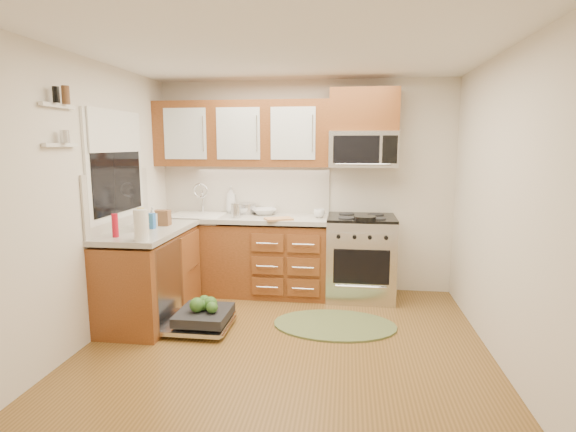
# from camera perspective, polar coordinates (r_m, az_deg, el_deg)

# --- Properties ---
(floor) EXTENTS (3.50, 3.50, 0.00)m
(floor) POSITION_cam_1_polar(r_m,az_deg,el_deg) (4.07, -0.43, -16.43)
(floor) COLOR brown
(floor) RESTS_ON ground
(ceiling) EXTENTS (3.50, 3.50, 0.00)m
(ceiling) POSITION_cam_1_polar(r_m,az_deg,el_deg) (3.75, -0.48, 20.55)
(ceiling) COLOR white
(ceiling) RESTS_ON ground
(wall_back) EXTENTS (3.50, 0.04, 2.50)m
(wall_back) POSITION_cam_1_polar(r_m,az_deg,el_deg) (5.44, 2.12, 3.76)
(wall_back) COLOR silver
(wall_back) RESTS_ON ground
(wall_front) EXTENTS (3.50, 0.04, 2.50)m
(wall_front) POSITION_cam_1_polar(r_m,az_deg,el_deg) (2.02, -7.41, -5.44)
(wall_front) COLOR silver
(wall_front) RESTS_ON ground
(wall_left) EXTENTS (0.04, 3.50, 2.50)m
(wall_left) POSITION_cam_1_polar(r_m,az_deg,el_deg) (4.32, -24.14, 1.57)
(wall_left) COLOR silver
(wall_left) RESTS_ON ground
(wall_right) EXTENTS (0.04, 3.50, 2.50)m
(wall_right) POSITION_cam_1_polar(r_m,az_deg,el_deg) (3.88, 26.09, 0.68)
(wall_right) COLOR silver
(wall_right) RESTS_ON ground
(base_cabinet_back) EXTENTS (2.05, 0.60, 0.85)m
(base_cabinet_back) POSITION_cam_1_polar(r_m,az_deg,el_deg) (5.40, -5.94, -5.21)
(base_cabinet_back) COLOR #5C3014
(base_cabinet_back) RESTS_ON ground
(base_cabinet_left) EXTENTS (0.60, 1.25, 0.85)m
(base_cabinet_left) POSITION_cam_1_polar(r_m,az_deg,el_deg) (4.79, -17.11, -7.43)
(base_cabinet_left) COLOR #5C3014
(base_cabinet_left) RESTS_ON ground
(countertop_back) EXTENTS (2.07, 0.64, 0.05)m
(countertop_back) POSITION_cam_1_polar(r_m,az_deg,el_deg) (5.30, -6.05, -0.25)
(countertop_back) COLOR #A49F96
(countertop_back) RESTS_ON base_cabinet_back
(countertop_left) EXTENTS (0.64, 1.27, 0.05)m
(countertop_left) POSITION_cam_1_polar(r_m,az_deg,el_deg) (4.68, -17.26, -1.85)
(countertop_left) COLOR #A49F96
(countertop_left) RESTS_ON base_cabinet_left
(backsplash_back) EXTENTS (2.05, 0.02, 0.57)m
(backsplash_back) POSITION_cam_1_polar(r_m,az_deg,el_deg) (5.54, -5.39, 3.41)
(backsplash_back) COLOR beige
(backsplash_back) RESTS_ON ground
(backsplash_left) EXTENTS (0.02, 1.25, 0.57)m
(backsplash_left) POSITION_cam_1_polar(r_m,az_deg,el_deg) (4.76, -20.67, 1.94)
(backsplash_left) COLOR beige
(backsplash_left) RESTS_ON ground
(upper_cabinets) EXTENTS (2.05, 0.35, 0.75)m
(upper_cabinets) POSITION_cam_1_polar(r_m,az_deg,el_deg) (5.36, -5.89, 10.33)
(upper_cabinets) COLOR #5C3014
(upper_cabinets) RESTS_ON ground
(cabinet_over_mw) EXTENTS (0.76, 0.35, 0.47)m
(cabinet_over_mw) POSITION_cam_1_polar(r_m,az_deg,el_deg) (5.23, 9.63, 13.13)
(cabinet_over_mw) COLOR #5C3014
(cabinet_over_mw) RESTS_ON ground
(range) EXTENTS (0.76, 0.64, 0.95)m
(range) POSITION_cam_1_polar(r_m,az_deg,el_deg) (5.23, 9.20, -5.19)
(range) COLOR silver
(range) RESTS_ON ground
(microwave) EXTENTS (0.76, 0.38, 0.40)m
(microwave) POSITION_cam_1_polar(r_m,az_deg,el_deg) (5.19, 9.51, 8.36)
(microwave) COLOR silver
(microwave) RESTS_ON ground
(sink) EXTENTS (0.62, 0.50, 0.26)m
(sink) POSITION_cam_1_polar(r_m,az_deg,el_deg) (5.44, -11.47, -1.20)
(sink) COLOR white
(sink) RESTS_ON ground
(dishwasher) EXTENTS (0.70, 0.60, 0.20)m
(dishwasher) POSITION_cam_1_polar(r_m,az_deg,el_deg) (4.49, -11.09, -12.72)
(dishwasher) COLOR silver
(dishwasher) RESTS_ON ground
(window) EXTENTS (0.03, 1.05, 1.05)m
(window) POSITION_cam_1_polar(r_m,az_deg,el_deg) (4.72, -21.04, 6.00)
(window) COLOR white
(window) RESTS_ON ground
(window_blind) EXTENTS (0.02, 0.96, 0.40)m
(window_blind) POSITION_cam_1_polar(r_m,az_deg,el_deg) (4.70, -21.00, 10.02)
(window_blind) COLOR white
(window_blind) RESTS_ON ground
(shelf_upper) EXTENTS (0.04, 0.40, 0.03)m
(shelf_upper) POSITION_cam_1_polar(r_m,az_deg,el_deg) (3.99, -27.21, 12.36)
(shelf_upper) COLOR white
(shelf_upper) RESTS_ON ground
(shelf_lower) EXTENTS (0.04, 0.40, 0.03)m
(shelf_lower) POSITION_cam_1_polar(r_m,az_deg,el_deg) (3.98, -26.89, 8.05)
(shelf_lower) COLOR white
(shelf_lower) RESTS_ON ground
(rug) EXTENTS (1.21, 0.80, 0.02)m
(rug) POSITION_cam_1_polar(r_m,az_deg,el_deg) (4.53, 5.94, -13.60)
(rug) COLOR olive
(rug) RESTS_ON ground
(skillet) EXTENTS (0.30, 0.30, 0.04)m
(skillet) POSITION_cam_1_polar(r_m,az_deg,el_deg) (4.89, 9.72, -0.26)
(skillet) COLOR black
(skillet) RESTS_ON range
(stock_pot) EXTENTS (0.23, 0.23, 0.13)m
(stock_pot) POSITION_cam_1_polar(r_m,az_deg,el_deg) (5.43, -5.24, 0.95)
(stock_pot) COLOR silver
(stock_pot) RESTS_ON countertop_back
(cutting_board) EXTENTS (0.35, 0.30, 0.02)m
(cutting_board) POSITION_cam_1_polar(r_m,az_deg,el_deg) (4.99, -1.20, -0.37)
(cutting_board) COLOR #A47E4B
(cutting_board) RESTS_ON countertop_back
(canister) EXTENTS (0.13, 0.13, 0.17)m
(canister) POSITION_cam_1_polar(r_m,az_deg,el_deg) (5.15, -6.64, 0.71)
(canister) COLOR silver
(canister) RESTS_ON countertop_back
(paper_towel_roll) EXTENTS (0.16, 0.16, 0.27)m
(paper_towel_roll) POSITION_cam_1_polar(r_m,az_deg,el_deg) (4.09, -18.13, -1.13)
(paper_towel_roll) COLOR white
(paper_towel_roll) RESTS_ON countertop_left
(mustard_bottle) EXTENTS (0.09, 0.09, 0.22)m
(mustard_bottle) POSITION_cam_1_polar(r_m,az_deg,el_deg) (4.58, -18.15, -0.41)
(mustard_bottle) COLOR yellow
(mustard_bottle) RESTS_ON countertop_left
(red_bottle) EXTENTS (0.07, 0.07, 0.21)m
(red_bottle) POSITION_cam_1_polar(r_m,az_deg,el_deg) (4.34, -21.10, -1.14)
(red_bottle) COLOR #B60F22
(red_bottle) RESTS_ON countertop_left
(wooden_box) EXTENTS (0.16, 0.12, 0.16)m
(wooden_box) POSITION_cam_1_polar(r_m,az_deg,el_deg) (4.81, -15.68, -0.23)
(wooden_box) COLOR brown
(wooden_box) RESTS_ON countertop_left
(blue_carton) EXTENTS (0.10, 0.07, 0.15)m
(blue_carton) POSITION_cam_1_polar(r_m,az_deg,el_deg) (4.66, -17.11, -0.60)
(blue_carton) COLOR blue
(blue_carton) RESTS_ON countertop_left
(bowl_a) EXTENTS (0.37, 0.37, 0.07)m
(bowl_a) POSITION_cam_1_polar(r_m,az_deg,el_deg) (5.37, -3.07, 0.57)
(bowl_a) COLOR #999999
(bowl_a) RESTS_ON countertop_back
(bowl_b) EXTENTS (0.34, 0.34, 0.08)m
(bowl_b) POSITION_cam_1_polar(r_m,az_deg,el_deg) (5.44, -5.84, 0.69)
(bowl_b) COLOR #999999
(bowl_b) RESTS_ON countertop_back
(cup) EXTENTS (0.16, 0.16, 0.10)m
(cup) POSITION_cam_1_polar(r_m,az_deg,el_deg) (5.14, 3.98, 0.33)
(cup) COLOR #999999
(cup) RESTS_ON countertop_back
(soap_bottle_a) EXTENTS (0.15, 0.15, 0.32)m
(soap_bottle_a) POSITION_cam_1_polar(r_m,az_deg,el_deg) (5.54, -7.25, 2.10)
(soap_bottle_a) COLOR #999999
(soap_bottle_a) RESTS_ON countertop_back
(soap_bottle_b) EXTENTS (0.12, 0.12, 0.20)m
(soap_bottle_b) POSITION_cam_1_polar(r_m,az_deg,el_deg) (4.78, -16.81, -0.06)
(soap_bottle_b) COLOR #999999
(soap_bottle_b) RESTS_ON countertop_left
(soap_bottle_c) EXTENTS (0.16, 0.16, 0.16)m
(soap_bottle_c) POSITION_cam_1_polar(r_m,az_deg,el_deg) (4.69, -17.21, -0.53)
(soap_bottle_c) COLOR #999999
(soap_bottle_c) RESTS_ON countertop_left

